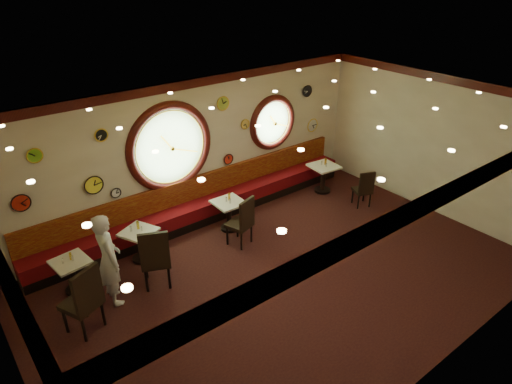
{
  "coord_description": "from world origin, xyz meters",
  "views": [
    {
      "loc": [
        -4.67,
        -5.14,
        5.44
      ],
      "look_at": [
        -0.02,
        0.8,
        1.5
      ],
      "focal_mm": 32.0,
      "sensor_mm": 36.0,
      "label": 1
    }
  ],
  "objects_px": {
    "condiment_a_pepper": "(73,258)",
    "condiment_b_pepper": "(142,229)",
    "waiter": "(109,259)",
    "chair_d": "(364,187)",
    "condiment_a_bottle": "(71,256)",
    "table_a": "(72,272)",
    "condiment_d_salt": "(322,163)",
    "condiment_c_bottle": "(229,197)",
    "condiment_d_bottle": "(326,161)",
    "table_c": "(229,212)",
    "chair_a": "(84,296)",
    "chair_c": "(243,219)",
    "condiment_c_pepper": "(230,201)",
    "condiment_c_salt": "(226,199)",
    "condiment_d_pepper": "(326,165)",
    "table_b": "(140,242)",
    "condiment_b_salt": "(131,229)",
    "chair_b": "(155,255)",
    "condiment_b_bottle": "(138,225)",
    "table_d": "(323,175)",
    "condiment_a_salt": "(63,261)"
  },
  "relations": [
    {
      "from": "condiment_b_bottle",
      "to": "condiment_a_pepper",
      "type": "bearing_deg",
      "value": -170.03
    },
    {
      "from": "table_b",
      "to": "condiment_b_bottle",
      "type": "height_order",
      "value": "condiment_b_bottle"
    },
    {
      "from": "condiment_b_salt",
      "to": "condiment_c_salt",
      "type": "relative_size",
      "value": 1.04
    },
    {
      "from": "table_a",
      "to": "condiment_b_pepper",
      "type": "xyz_separation_m",
      "value": [
        1.42,
        0.12,
        0.3
      ]
    },
    {
      "from": "condiment_b_pepper",
      "to": "waiter",
      "type": "bearing_deg",
      "value": -140.73
    },
    {
      "from": "table_c",
      "to": "condiment_b_salt",
      "type": "distance_m",
      "value": 2.19
    },
    {
      "from": "condiment_d_salt",
      "to": "condiment_a_bottle",
      "type": "height_order",
      "value": "condiment_d_salt"
    },
    {
      "from": "condiment_a_pepper",
      "to": "condiment_b_pepper",
      "type": "bearing_deg",
      "value": 5.59
    },
    {
      "from": "condiment_d_pepper",
      "to": "condiment_c_salt",
      "type": "bearing_deg",
      "value": 178.12
    },
    {
      "from": "condiment_c_pepper",
      "to": "condiment_c_bottle",
      "type": "height_order",
      "value": "condiment_c_bottle"
    },
    {
      "from": "table_b",
      "to": "condiment_a_pepper",
      "type": "relative_size",
      "value": 8.25
    },
    {
      "from": "chair_d",
      "to": "condiment_a_bottle",
      "type": "distance_m",
      "value": 6.61
    },
    {
      "from": "chair_a",
      "to": "condiment_c_bottle",
      "type": "distance_m",
      "value": 3.81
    },
    {
      "from": "chair_d",
      "to": "table_b",
      "type": "bearing_deg",
      "value": -172.37
    },
    {
      "from": "table_c",
      "to": "condiment_c_pepper",
      "type": "relative_size",
      "value": 6.75
    },
    {
      "from": "condiment_d_pepper",
      "to": "waiter",
      "type": "distance_m",
      "value": 5.9
    },
    {
      "from": "condiment_d_bottle",
      "to": "table_c",
      "type": "bearing_deg",
      "value": -179.33
    },
    {
      "from": "table_d",
      "to": "condiment_a_pepper",
      "type": "xyz_separation_m",
      "value": [
        -6.3,
        -0.04,
        0.25
      ]
    },
    {
      "from": "table_d",
      "to": "condiment_a_pepper",
      "type": "height_order",
      "value": "condiment_a_pepper"
    },
    {
      "from": "table_a",
      "to": "condiment_c_pepper",
      "type": "xyz_separation_m",
      "value": [
        3.4,
        -0.07,
        0.33
      ]
    },
    {
      "from": "chair_c",
      "to": "condiment_c_pepper",
      "type": "bearing_deg",
      "value": 61.33
    },
    {
      "from": "table_c",
      "to": "condiment_b_pepper",
      "type": "relative_size",
      "value": 7.99
    },
    {
      "from": "table_c",
      "to": "chair_a",
      "type": "xyz_separation_m",
      "value": [
        -3.56,
        -1.17,
        0.28
      ]
    },
    {
      "from": "condiment_d_salt",
      "to": "condiment_d_pepper",
      "type": "xyz_separation_m",
      "value": [
        0.01,
        -0.15,
        -0.0
      ]
    },
    {
      "from": "condiment_d_salt",
      "to": "condiment_c_bottle",
      "type": "relative_size",
      "value": 0.59
    },
    {
      "from": "chair_a",
      "to": "condiment_d_bottle",
      "type": "relative_size",
      "value": 4.56
    },
    {
      "from": "condiment_a_pepper",
      "to": "condiment_c_pepper",
      "type": "relative_size",
      "value": 0.96
    },
    {
      "from": "condiment_d_pepper",
      "to": "condiment_a_pepper",
      "type": "bearing_deg",
      "value": 179.63
    },
    {
      "from": "condiment_c_bottle",
      "to": "condiment_d_bottle",
      "type": "height_order",
      "value": "condiment_d_bottle"
    },
    {
      "from": "table_d",
      "to": "condiment_a_bottle",
      "type": "distance_m",
      "value": 6.32
    },
    {
      "from": "table_d",
      "to": "condiment_b_pepper",
      "type": "distance_m",
      "value": 4.94
    },
    {
      "from": "chair_a",
      "to": "condiment_d_pepper",
      "type": "bearing_deg",
      "value": -14.21
    },
    {
      "from": "table_b",
      "to": "condiment_a_salt",
      "type": "bearing_deg",
      "value": -175.03
    },
    {
      "from": "condiment_d_salt",
      "to": "condiment_a_pepper",
      "type": "bearing_deg",
      "value": -178.97
    },
    {
      "from": "table_d",
      "to": "condiment_c_salt",
      "type": "bearing_deg",
      "value": 179.7
    },
    {
      "from": "table_a",
      "to": "condiment_c_salt",
      "type": "xyz_separation_m",
      "value": [
        3.38,
        0.04,
        0.33
      ]
    },
    {
      "from": "chair_b",
      "to": "condiment_a_bottle",
      "type": "xyz_separation_m",
      "value": [
        -1.2,
        0.86,
        0.02
      ]
    },
    {
      "from": "chair_c",
      "to": "condiment_a_pepper",
      "type": "distance_m",
      "value": 3.3
    },
    {
      "from": "chair_c",
      "to": "waiter",
      "type": "xyz_separation_m",
      "value": [
        -2.81,
        0.02,
        0.23
      ]
    },
    {
      "from": "table_c",
      "to": "condiment_c_bottle",
      "type": "height_order",
      "value": "condiment_c_bottle"
    },
    {
      "from": "condiment_b_salt",
      "to": "condiment_c_salt",
      "type": "bearing_deg",
      "value": -5.01
    },
    {
      "from": "table_c",
      "to": "chair_c",
      "type": "bearing_deg",
      "value": -100.51
    },
    {
      "from": "condiment_c_pepper",
      "to": "condiment_a_bottle",
      "type": "relative_size",
      "value": 0.74
    },
    {
      "from": "table_d",
      "to": "condiment_d_bottle",
      "type": "height_order",
      "value": "condiment_d_bottle"
    },
    {
      "from": "condiment_d_pepper",
      "to": "condiment_c_bottle",
      "type": "xyz_separation_m",
      "value": [
        -2.88,
        0.11,
        0.0
      ]
    },
    {
      "from": "table_b",
      "to": "waiter",
      "type": "height_order",
      "value": "waiter"
    },
    {
      "from": "chair_b",
      "to": "condiment_b_salt",
      "type": "relative_size",
      "value": 6.79
    },
    {
      "from": "table_a",
      "to": "table_b",
      "type": "bearing_deg",
      "value": 5.86
    },
    {
      "from": "chair_a",
      "to": "condiment_a_salt",
      "type": "bearing_deg",
      "value": 64.56
    },
    {
      "from": "table_a",
      "to": "condiment_b_salt",
      "type": "height_order",
      "value": "condiment_b_salt"
    }
  ]
}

